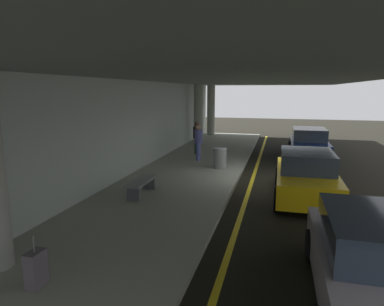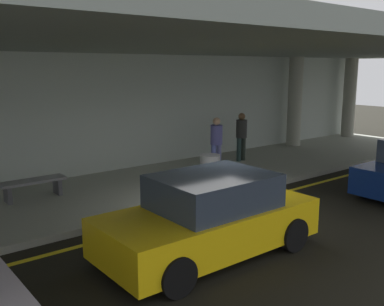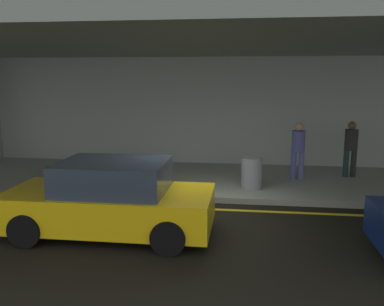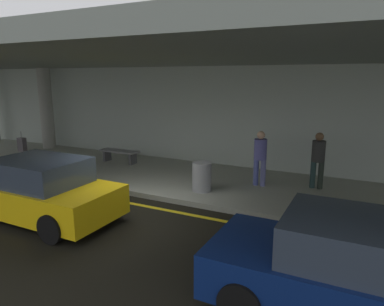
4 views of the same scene
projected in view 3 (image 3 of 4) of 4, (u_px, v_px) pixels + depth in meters
name	position (u px, v px, depth m)	size (l,w,h in m)	color
ground_plane	(202.00, 216.00, 9.49)	(60.00, 60.00, 0.00)	black
sidewalk	(213.00, 180.00, 12.49)	(26.00, 4.20, 0.15)	#96998B
lane_stripe_yellow	(204.00, 209.00, 9.97)	(26.00, 0.14, 0.01)	yellow
ceiling_overhang	(213.00, 46.00, 11.30)	(28.00, 13.20, 0.30)	gray
terminal_back_wall	(219.00, 113.00, 14.36)	(26.00, 0.30, 3.80)	#ACB7AE
car_yellow_taxi	(111.00, 200.00, 8.28)	(4.10, 1.92, 1.50)	yellow
traveler_with_luggage	(298.00, 147.00, 12.12)	(0.38, 0.38, 1.68)	#4B559E
person_waiting_for_ride	(351.00, 145.00, 12.39)	(0.38, 0.38, 1.68)	#1F3333
bench_metal	(116.00, 159.00, 13.42)	(1.60, 0.50, 0.48)	slate
trash_bin_steel	(252.00, 173.00, 11.15)	(0.56, 0.56, 0.85)	gray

